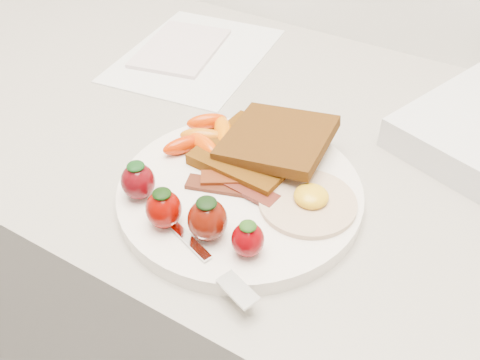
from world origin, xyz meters
The scene contains 11 objects.
counter centered at (0.00, 1.70, 0.45)m, with size 2.00×0.60×0.90m, color gray.
plate centered at (0.01, 1.57, 0.91)m, with size 0.27×0.27×0.02m, color white.
toast_lower centered at (0.00, 1.62, 0.93)m, with size 0.11×0.11×0.01m, color black.
toast_upper centered at (0.02, 1.64, 0.94)m, with size 0.12×0.12×0.01m, color #3C2004.
fried_egg centered at (0.09, 1.58, 0.92)m, with size 0.10×0.10×0.02m.
bacon_strips centered at (0.01, 1.57, 0.92)m, with size 0.11×0.08×0.01m.
baby_carrots centered at (-0.06, 1.62, 0.93)m, with size 0.08×0.11×0.02m.
strawberries centered at (0.00, 1.49, 0.94)m, with size 0.17×0.06×0.05m.
fork centered at (0.04, 1.46, 0.92)m, with size 0.16×0.07×0.00m.
paper_sheet centered at (-0.22, 1.82, 0.90)m, with size 0.21×0.27×0.00m, color white.
notepad centered at (-0.25, 1.82, 0.91)m, with size 0.11×0.17×0.01m, color silver.
Camera 1 is at (0.24, 1.19, 1.31)m, focal length 40.00 mm.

